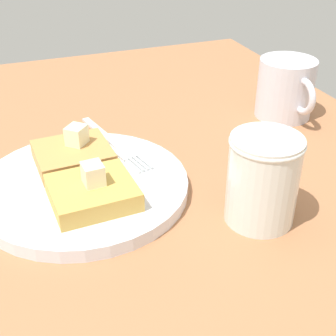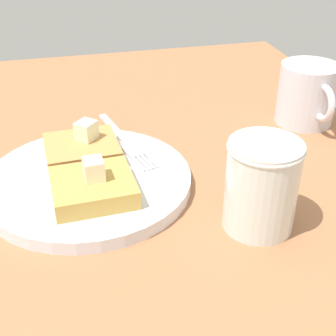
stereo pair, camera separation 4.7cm
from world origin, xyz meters
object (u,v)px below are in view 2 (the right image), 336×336
at_px(plate, 88,180).
at_px(coffee_mug, 307,94).
at_px(syrup_jar, 261,187).
at_px(fork, 127,143).

bearing_deg(plate, coffee_mug, 106.62).
height_order(syrup_jar, coffee_mug, syrup_jar).
xyz_separation_m(plate, syrup_jar, (0.11, 0.16, 0.04)).
height_order(plate, coffee_mug, coffee_mug).
bearing_deg(plate, syrup_jar, 55.15).
bearing_deg(plate, fork, 138.07).
distance_m(plate, syrup_jar, 0.19).
relative_size(plate, coffee_mug, 2.13).
distance_m(fork, coffee_mug, 0.26).
relative_size(plate, fork, 1.44).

